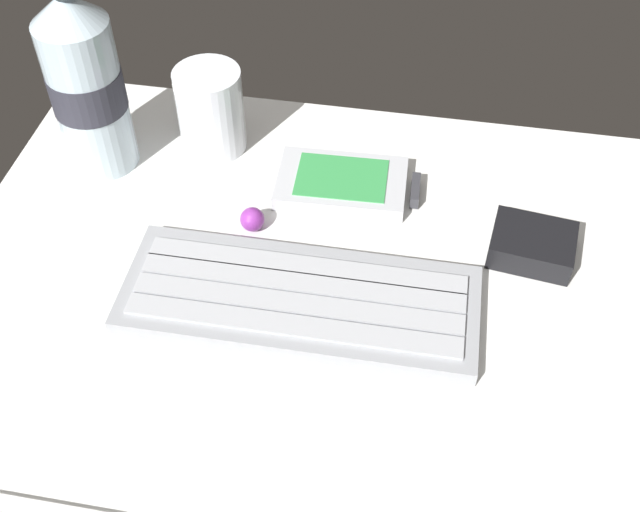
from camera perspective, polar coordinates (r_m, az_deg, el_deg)
ground_plane at (r=66.79cm, az=-0.03°, el=-2.45°), size 64.00×48.00×2.80cm
keyboard at (r=63.83cm, az=-1.49°, el=-3.15°), size 29.07×11.17×1.70cm
handheld_device at (r=73.53cm, az=2.08°, el=5.27°), size 13.01×8.06×1.50cm
juice_cup at (r=77.18cm, az=-7.94°, el=10.24°), size 6.40×6.40×8.50cm
water_bottle at (r=74.66cm, az=-16.70°, el=11.99°), size 6.73×6.73×20.80cm
charger_block at (r=69.67cm, az=15.18°, el=0.78°), size 7.67×6.46×2.40cm
trackball_mouse at (r=69.82cm, az=-4.95°, el=2.68°), size 2.20×2.20×2.20cm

